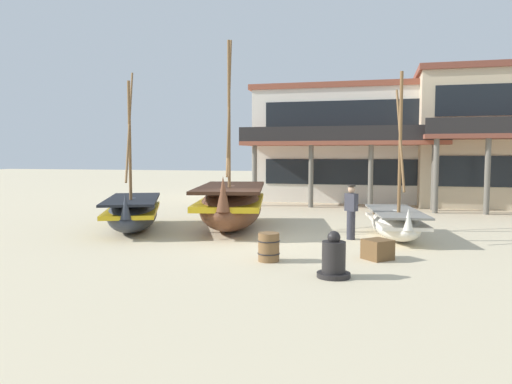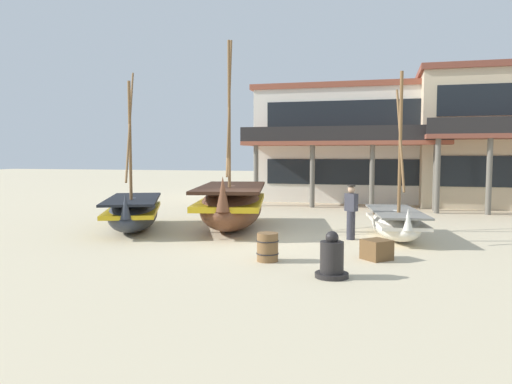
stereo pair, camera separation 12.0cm
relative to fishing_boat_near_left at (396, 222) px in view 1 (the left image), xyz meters
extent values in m
plane|color=beige|center=(-4.37, -1.43, -0.50)|extent=(120.00, 120.00, 0.00)
ellipsoid|color=silver|center=(0.00, 0.02, -0.07)|extent=(1.92, 3.96, 0.88)
cube|color=silver|center=(0.00, 0.02, 0.04)|extent=(1.91, 3.81, 0.11)
cube|color=gray|center=(0.00, 0.02, 0.34)|extent=(1.95, 3.89, 0.06)
cone|color=silver|center=(0.27, -1.78, 0.33)|extent=(0.31, 0.31, 0.61)
cylinder|color=brown|center=(0.07, -0.45, 2.33)|extent=(0.10, 0.10, 4.45)
cylinder|color=brown|center=(0.07, -0.45, 2.56)|extent=(0.30, 1.50, 3.10)
cube|color=brown|center=(-0.05, 0.30, 0.24)|extent=(1.31, 0.35, 0.06)
ellipsoid|color=brown|center=(-5.55, 0.70, 0.26)|extent=(3.21, 5.91, 1.52)
cube|color=gold|center=(-5.55, 0.70, 0.44)|extent=(3.18, 5.70, 0.18)
cube|color=#351E13|center=(-5.55, 0.70, 0.95)|extent=(3.25, 5.82, 0.11)
cone|color=brown|center=(-5.00, -1.93, 0.94)|extent=(0.50, 0.50, 1.06)
cylinder|color=brown|center=(-5.41, 0.01, 3.21)|extent=(0.10, 0.10, 5.30)
cylinder|color=brown|center=(-5.41, 0.01, 3.71)|extent=(0.42, 1.72, 4.67)
cube|color=brown|center=(-5.64, 1.11, 0.79)|extent=(1.99, 0.57, 0.06)
ellipsoid|color=#2D333D|center=(-8.76, -0.45, 0.05)|extent=(3.33, 4.95, 1.12)
cube|color=gold|center=(-8.76, -0.45, 0.19)|extent=(3.27, 4.78, 0.13)
cube|color=black|center=(-8.76, -0.45, 0.57)|extent=(3.34, 4.88, 0.08)
cone|color=#2D333D|center=(-7.88, -2.52, 0.56)|extent=(0.43, 0.43, 0.78)
cylinder|color=brown|center=(-8.53, -0.99, 2.39)|extent=(0.10, 0.10, 4.23)
cylinder|color=brown|center=(-8.53, -0.99, 3.12)|extent=(1.19, 2.68, 3.76)
cube|color=brown|center=(-8.89, -0.13, 0.44)|extent=(1.49, 0.75, 0.06)
cylinder|color=#33333D|center=(-1.34, -0.53, -0.06)|extent=(0.26, 0.26, 0.88)
cube|color=#383842|center=(-1.34, -0.53, 0.65)|extent=(0.42, 0.38, 0.54)
sphere|color=tan|center=(-1.34, -0.53, 1.04)|extent=(0.22, 0.22, 0.22)
cylinder|color=#2D2823|center=(-1.34, -0.53, 1.16)|extent=(0.24, 0.24, 0.05)
cylinder|color=black|center=(-1.44, -5.35, -0.45)|extent=(0.72, 0.72, 0.10)
cylinder|color=black|center=(-1.44, -5.35, -0.07)|extent=(0.50, 0.50, 0.67)
sphere|color=black|center=(-1.44, -5.35, 0.36)|extent=(0.28, 0.28, 0.28)
cylinder|color=brown|center=(-3.12, -4.15, -0.15)|extent=(0.52, 0.52, 0.70)
torus|color=black|center=(-3.12, -4.15, 0.00)|extent=(0.56, 0.56, 0.03)
torus|color=black|center=(-3.12, -4.15, -0.31)|extent=(0.56, 0.56, 0.03)
cube|color=brown|center=(-0.54, -3.29, -0.25)|extent=(0.85, 0.85, 0.50)
cube|color=silver|center=(-2.33, 13.05, 2.56)|extent=(10.00, 5.08, 6.12)
cube|color=brown|center=(-2.33, 13.05, 5.76)|extent=(10.40, 5.28, 0.30)
cube|color=black|center=(-2.33, 10.48, 1.18)|extent=(8.40, 0.06, 1.35)
cube|color=black|center=(-2.33, 10.48, 4.24)|extent=(8.40, 0.06, 1.35)
cube|color=brown|center=(-2.33, 9.20, 2.66)|extent=(10.00, 2.62, 0.20)
cylinder|color=#666056|center=(-6.61, 8.29, 1.03)|extent=(0.24, 0.24, 3.06)
cylinder|color=#666056|center=(-3.76, 8.29, 1.03)|extent=(0.24, 0.24, 3.06)
cylinder|color=#666056|center=(-0.90, 8.29, 1.03)|extent=(0.24, 0.24, 3.06)
cylinder|color=#666056|center=(1.96, 8.29, 1.03)|extent=(0.24, 0.24, 3.06)
cube|color=black|center=(-2.33, 7.95, 3.11)|extent=(10.00, 0.08, 0.70)
cube|color=beige|center=(5.09, 12.49, 2.80)|extent=(7.37, 6.95, 6.60)
cube|color=brown|center=(5.09, 12.49, 6.25)|extent=(7.66, 7.23, 0.30)
cube|color=black|center=(5.09, 8.98, 1.31)|extent=(6.19, 0.06, 1.45)
cube|color=black|center=(5.09, 8.98, 4.61)|extent=(6.19, 0.06, 1.45)
cube|color=brown|center=(5.09, 7.97, 2.90)|extent=(7.37, 2.09, 0.20)
cylinder|color=#666056|center=(1.93, 7.24, 1.15)|extent=(0.24, 0.24, 3.30)
cylinder|color=#666056|center=(4.04, 7.24, 1.15)|extent=(0.24, 0.24, 3.30)
camera|label=1|loc=(-0.56, -15.72, 2.12)|focal=34.38mm
camera|label=2|loc=(-0.45, -15.69, 2.12)|focal=34.38mm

